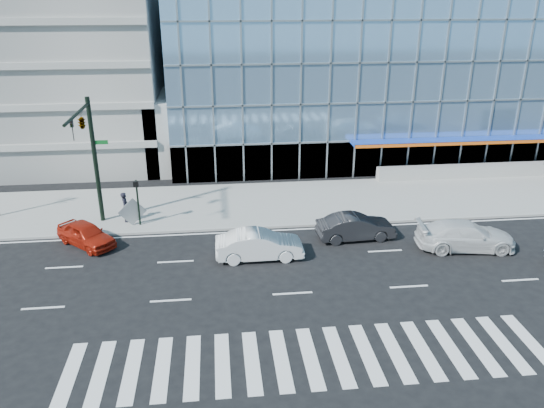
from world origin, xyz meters
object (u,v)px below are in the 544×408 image
at_px(traffic_signal, 86,135).
at_px(pedestrian, 125,207).
at_px(white_sedan, 259,245).
at_px(red_sedan, 86,234).
at_px(ped_signal_post, 137,196).
at_px(dark_sedan, 356,227).
at_px(white_suv, 465,235).
at_px(tilted_panel, 132,212).

distance_m(traffic_signal, pedestrian, 5.39).
height_order(white_sedan, red_sedan, white_sedan).
xyz_separation_m(ped_signal_post, white_sedan, (7.19, -4.99, -1.33)).
xyz_separation_m(ped_signal_post, pedestrian, (-0.93, 0.74, -1.01)).
height_order(traffic_signal, red_sedan, traffic_signal).
bearing_deg(dark_sedan, white_suv, -111.38).
distance_m(traffic_signal, white_suv, 22.83).
relative_size(white_sedan, red_sedan, 1.20).
relative_size(white_suv, dark_sedan, 1.21).
xyz_separation_m(traffic_signal, tilted_panel, (2.08, 0.43, -5.10)).
xyz_separation_m(ped_signal_post, red_sedan, (-2.82, -2.26, -1.44)).
height_order(white_suv, dark_sedan, white_suv).
height_order(white_sedan, tilted_panel, tilted_panel).
height_order(ped_signal_post, white_sedan, ped_signal_post).
height_order(ped_signal_post, white_suv, ped_signal_post).
distance_m(traffic_signal, ped_signal_post, 4.75).
bearing_deg(tilted_panel, ped_signal_post, -29.73).
bearing_deg(white_suv, dark_sedan, 78.02).
xyz_separation_m(dark_sedan, red_sedan, (-16.01, 0.88, -0.07)).
relative_size(white_sedan, dark_sedan, 1.05).
height_order(white_sedan, pedestrian, pedestrian).
bearing_deg(tilted_panel, pedestrian, 105.47).
bearing_deg(ped_signal_post, dark_sedan, -13.38).
height_order(white_sedan, dark_sedan, white_sedan).
bearing_deg(traffic_signal, ped_signal_post, 8.52).
relative_size(dark_sedan, red_sedan, 1.14).
distance_m(white_sedan, tilted_panel, 9.13).
distance_m(red_sedan, tilted_panel, 3.36).
relative_size(traffic_signal, white_suv, 1.41).
xyz_separation_m(traffic_signal, ped_signal_post, (2.50, 0.37, -4.02)).
xyz_separation_m(red_sedan, tilted_panel, (2.40, 2.32, 0.37)).
relative_size(traffic_signal, dark_sedan, 1.70).
bearing_deg(ped_signal_post, white_sedan, -34.76).
xyz_separation_m(white_sedan, red_sedan, (-10.01, 2.73, -0.11)).
xyz_separation_m(white_suv, white_sedan, (-12.00, 0.11, -0.01)).
distance_m(dark_sedan, pedestrian, 14.65).
bearing_deg(white_sedan, pedestrian, 54.56).
bearing_deg(pedestrian, tilted_panel, -146.05).
bearing_deg(ped_signal_post, white_suv, -14.87).
distance_m(ped_signal_post, dark_sedan, 13.63).
relative_size(traffic_signal, tilted_panel, 6.15).
bearing_deg(white_sedan, tilted_panel, 56.17).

